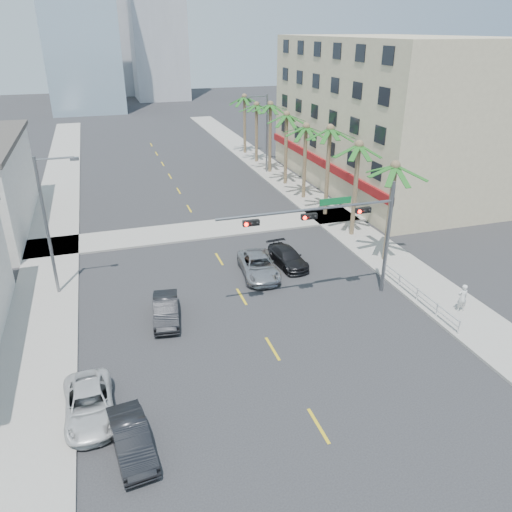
{
  "coord_description": "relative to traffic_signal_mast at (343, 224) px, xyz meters",
  "views": [
    {
      "loc": [
        -7.62,
        -16.99,
        15.74
      ],
      "look_at": [
        0.48,
        8.43,
        3.5
      ],
      "focal_mm": 35.0,
      "sensor_mm": 36.0,
      "label": 1
    }
  ],
  "objects": [
    {
      "name": "tower_far_center",
      "position": [
        -8.78,
        117.05,
        15.94
      ],
      "size": [
        16.0,
        16.0,
        42.0
      ],
      "primitive_type": "cube",
      "color": "#ADADB2",
      "rests_on": "ground"
    },
    {
      "name": "sidewalk_cross",
      "position": [
        -5.78,
        14.05,
        -4.99
      ],
      "size": [
        80.0,
        4.0,
        0.15
      ],
      "primitive_type": "cube",
      "color": "gray",
      "rests_on": "ground"
    },
    {
      "name": "building_right",
      "position": [
        16.21,
        22.05,
        2.43
      ],
      "size": [
        15.25,
        28.0,
        15.0
      ],
      "color": "tan",
      "rests_on": "ground"
    },
    {
      "name": "sidewalk_left",
      "position": [
        -17.78,
        12.05,
        -4.99
      ],
      "size": [
        4.0,
        120.0,
        0.15
      ],
      "primitive_type": "cube",
      "color": "gray",
      "rests_on": "ground"
    },
    {
      "name": "ground",
      "position": [
        -5.78,
        -7.95,
        -5.06
      ],
      "size": [
        260.0,
        260.0,
        0.0
      ],
      "primitive_type": "plane",
      "color": "#262628",
      "rests_on": "ground"
    },
    {
      "name": "traffic_signal_mast",
      "position": [
        0.0,
        0.0,
        0.0
      ],
      "size": [
        11.12,
        0.54,
        7.2
      ],
      "color": "slate",
      "rests_on": "ground"
    },
    {
      "name": "car_parked_mid",
      "position": [
        -13.58,
        -8.96,
        -4.4
      ],
      "size": [
        1.85,
        4.13,
        1.32
      ],
      "primitive_type": "imported",
      "rotation": [
        0.0,
        0.0,
        0.12
      ],
      "color": "black",
      "rests_on": "ground"
    },
    {
      "name": "car_lane_left",
      "position": [
        -10.78,
        0.7,
        -4.38
      ],
      "size": [
        1.96,
        4.27,
        1.36
      ],
      "primitive_type": "imported",
      "rotation": [
        0.0,
        0.0,
        -0.13
      ],
      "color": "black",
      "rests_on": "ground"
    },
    {
      "name": "palm_tree_5",
      "position": [
        5.82,
        30.05,
        2.72
      ],
      "size": [
        4.8,
        4.8,
        8.52
      ],
      "color": "brown",
      "rests_on": "ground"
    },
    {
      "name": "guardrail",
      "position": [
        4.52,
        -1.95,
        -4.39
      ],
      "size": [
        0.08,
        8.08,
        1.0
      ],
      "color": "silver",
      "rests_on": "ground"
    },
    {
      "name": "streetlight_left",
      "position": [
        -16.78,
        6.05,
        -0.0
      ],
      "size": [
        2.55,
        0.25,
        9.0
      ],
      "color": "slate",
      "rests_on": "ground"
    },
    {
      "name": "car_lane_right",
      "position": [
        -1.29,
        5.55,
        -4.43
      ],
      "size": [
        2.17,
        4.49,
        1.26
      ],
      "primitive_type": "imported",
      "rotation": [
        0.0,
        0.0,
        0.1
      ],
      "color": "black",
      "rests_on": "ground"
    },
    {
      "name": "palm_tree_3",
      "position": [
        5.82,
        19.65,
        2.02
      ],
      "size": [
        4.8,
        4.8,
        7.8
      ],
      "color": "brown",
      "rests_on": "ground"
    },
    {
      "name": "car_lane_center",
      "position": [
        -3.78,
        4.66,
        -4.35
      ],
      "size": [
        2.87,
        5.31,
        1.42
      ],
      "primitive_type": "imported",
      "rotation": [
        0.0,
        0.0,
        -0.1
      ],
      "color": "#A4A3A8",
      "rests_on": "ground"
    },
    {
      "name": "pedestrian",
      "position": [
        6.28,
        -3.86,
        -4.03
      ],
      "size": [
        0.68,
        0.48,
        1.77
      ],
      "primitive_type": "imported",
      "rotation": [
        0.0,
        0.0,
        3.06
      ],
      "color": "silver",
      "rests_on": "sidewalk_right"
    },
    {
      "name": "palm_tree_0",
      "position": [
        5.82,
        4.05,
        2.02
      ],
      "size": [
        4.8,
        4.8,
        7.8
      ],
      "color": "brown",
      "rests_on": "ground"
    },
    {
      "name": "palm_tree_6",
      "position": [
        5.82,
        35.25,
        2.02
      ],
      "size": [
        4.8,
        4.8,
        7.8
      ],
      "color": "brown",
      "rests_on": "ground"
    },
    {
      "name": "car_parked_far",
      "position": [
        -15.18,
        -6.31,
        -4.42
      ],
      "size": [
        2.28,
        4.67,
        1.28
      ],
      "primitive_type": "imported",
      "rotation": [
        0.0,
        0.0,
        0.04
      ],
      "color": "silver",
      "rests_on": "ground"
    },
    {
      "name": "palm_tree_4",
      "position": [
        5.82,
        24.85,
        2.37
      ],
      "size": [
        4.8,
        4.8,
        8.16
      ],
      "color": "brown",
      "rests_on": "ground"
    },
    {
      "name": "palm_tree_1",
      "position": [
        5.82,
        9.25,
        2.37
      ],
      "size": [
        4.8,
        4.8,
        8.16
      ],
      "color": "brown",
      "rests_on": "ground"
    },
    {
      "name": "palm_tree_2",
      "position": [
        5.82,
        14.45,
        2.72
      ],
      "size": [
        4.8,
        4.8,
        8.52
      ],
      "color": "brown",
      "rests_on": "ground"
    },
    {
      "name": "palm_tree_7",
      "position": [
        5.82,
        40.45,
        2.37
      ],
      "size": [
        4.8,
        4.8,
        8.16
      ],
      "color": "brown",
      "rests_on": "ground"
    },
    {
      "name": "sidewalk_right",
      "position": [
        6.22,
        12.05,
        -4.99
      ],
      "size": [
        4.0,
        120.0,
        0.15
      ],
      "primitive_type": "cube",
      "color": "gray",
      "rests_on": "ground"
    },
    {
      "name": "streetlight_right",
      "position": [
        5.21,
        30.05,
        -0.0
      ],
      "size": [
        2.55,
        0.25,
        9.0
      ],
      "color": "slate",
      "rests_on": "ground"
    }
  ]
}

